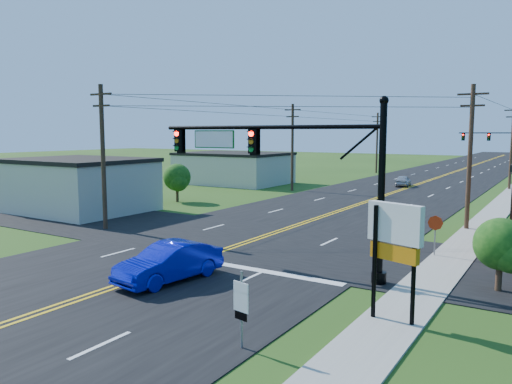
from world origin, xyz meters
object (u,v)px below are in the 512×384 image
Objects in this scene: stop_sign at (435,227)px; signal_mast_main at (283,163)px; blue_car at (169,263)px; signal_mast_far at (495,142)px; route_sign at (241,304)px.

signal_mast_main is at bearing -133.23° from stop_sign.
stop_sign is (5.34, 5.77, -3.27)m from signal_mast_main.
signal_mast_main is at bearing 63.87° from blue_car.
stop_sign is at bearing -85.48° from signal_mast_far.
route_sign is (6.05, -3.78, 0.54)m from blue_car.
signal_mast_far is 76.39m from blue_car.
blue_car is 2.29× the size of stop_sign.
signal_mast_main is 2.41× the size of blue_car.
signal_mast_main is 9.28m from route_sign.
stop_sign is at bearing 58.75° from blue_car.
signal_mast_far is at bearing 95.92° from blue_car.
signal_mast_main is 1.03× the size of signal_mast_far.
signal_mast_main is 72.00m from signal_mast_far.
route_sign is at bearing -99.45° from stop_sign.
route_sign is 1.10× the size of stop_sign.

